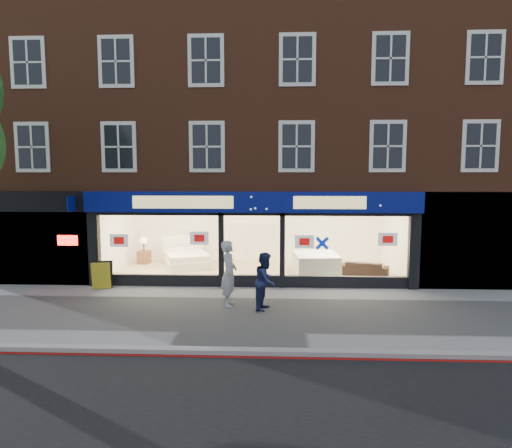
# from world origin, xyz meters

# --- Properties ---
(ground) EXTENTS (120.00, 120.00, 0.00)m
(ground) POSITION_xyz_m (0.00, 0.00, 0.00)
(ground) COLOR gray
(ground) RESTS_ON ground
(kerb_line) EXTENTS (60.00, 0.10, 0.01)m
(kerb_line) POSITION_xyz_m (0.00, -3.10, 0.01)
(kerb_line) COLOR #8C0A07
(kerb_line) RESTS_ON ground
(kerb_stone) EXTENTS (60.00, 0.25, 0.12)m
(kerb_stone) POSITION_xyz_m (0.00, -2.90, 0.06)
(kerb_stone) COLOR gray
(kerb_stone) RESTS_ON ground
(showroom_floor) EXTENTS (11.00, 4.50, 0.10)m
(showroom_floor) POSITION_xyz_m (0.00, 5.25, 0.05)
(showroom_floor) COLOR tan
(showroom_floor) RESTS_ON ground
(building) EXTENTS (19.00, 8.26, 10.30)m
(building) POSITION_xyz_m (-0.02, 6.93, 6.67)
(building) COLOR brown
(building) RESTS_ON ground
(display_bed) EXTENTS (2.31, 2.53, 1.17)m
(display_bed) POSITION_xyz_m (-2.83, 5.91, 0.43)
(display_bed) COLOR white
(display_bed) RESTS_ON showroom_floor
(bedside_table) EXTENTS (0.55, 0.55, 0.55)m
(bedside_table) POSITION_xyz_m (-4.77, 6.48, 0.38)
(bedside_table) COLOR brown
(bedside_table) RESTS_ON showroom_floor
(mattress_stack) EXTENTS (1.73, 2.12, 0.78)m
(mattress_stack) POSITION_xyz_m (2.35, 4.78, 0.49)
(mattress_stack) COLOR silver
(mattress_stack) RESTS_ON showroom_floor
(sofa) EXTENTS (1.89, 1.21, 0.51)m
(sofa) POSITION_xyz_m (4.17, 4.64, 0.36)
(sofa) COLOR black
(sofa) RESTS_ON showroom_floor
(a_board) EXTENTS (0.69, 0.53, 0.95)m
(a_board) POSITION_xyz_m (-5.06, 2.53, 0.47)
(a_board) COLOR gold
(a_board) RESTS_ON ground
(pedestrian_grey) EXTENTS (0.48, 0.72, 1.94)m
(pedestrian_grey) POSITION_xyz_m (-0.55, 0.77, 0.97)
(pedestrian_grey) COLOR #ABAFB3
(pedestrian_grey) RESTS_ON ground
(pedestrian_blue) EXTENTS (0.82, 0.95, 1.67)m
(pedestrian_blue) POSITION_xyz_m (0.54, 0.42, 0.83)
(pedestrian_blue) COLOR #192148
(pedestrian_blue) RESTS_ON ground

